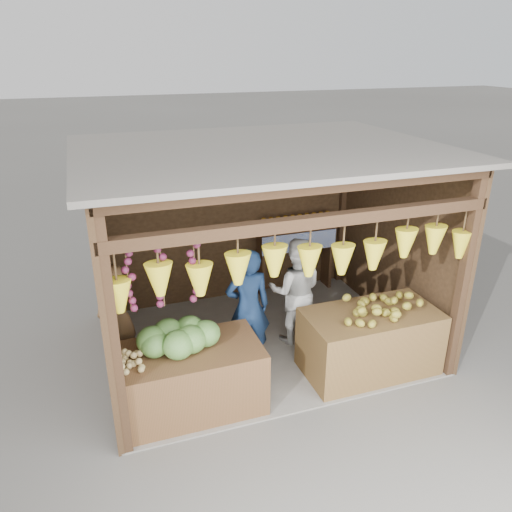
{
  "coord_description": "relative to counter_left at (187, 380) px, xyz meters",
  "views": [
    {
      "loc": [
        -1.99,
        -5.51,
        3.73
      ],
      "look_at": [
        -0.11,
        -0.1,
        1.33
      ],
      "focal_mm": 35.0,
      "sensor_mm": 36.0,
      "label": 1
    }
  ],
  "objects": [
    {
      "name": "woman_standing",
      "position": [
        1.67,
        0.92,
        0.37
      ],
      "size": [
        0.89,
        0.8,
        1.5
      ],
      "primitive_type": "imported",
      "rotation": [
        0.0,
        0.0,
        2.76
      ],
      "color": "silver",
      "rests_on": "ground"
    },
    {
      "name": "counter_right",
      "position": [
        2.26,
        -0.02,
        0.02
      ],
      "size": [
        1.62,
        0.85,
        0.81
      ],
      "primitive_type": "cube",
      "color": "#53391B",
      "rests_on": "ground"
    },
    {
      "name": "ground",
      "position": [
        1.22,
        1.02,
        -0.38
      ],
      "size": [
        80.0,
        80.0,
        0.0
      ],
      "primitive_type": "plane",
      "color": "#514F49",
      "rests_on": "ground"
    },
    {
      "name": "stall_structure",
      "position": [
        1.18,
        0.97,
        1.28
      ],
      "size": [
        4.3,
        3.3,
        2.66
      ],
      "color": "slate",
      "rests_on": "ground"
    },
    {
      "name": "vendor_seated",
      "position": [
        -0.61,
        1.18,
        0.45
      ],
      "size": [
        0.51,
        0.35,
        1.02
      ],
      "primitive_type": "imported",
      "rotation": [
        0.0,
        0.0,
        3.09
      ],
      "color": "brown",
      "rests_on": "stool"
    },
    {
      "name": "melon_pile",
      "position": [
        -0.08,
        0.04,
        0.54
      ],
      "size": [
        1.0,
        0.5,
        0.32
      ],
      "primitive_type": null,
      "color": "#174913",
      "rests_on": "counter_left"
    },
    {
      "name": "counter_left",
      "position": [
        0.0,
        0.0,
        0.0
      ],
      "size": [
        1.62,
        0.85,
        0.76
      ],
      "primitive_type": "cube",
      "color": "#4F351A",
      "rests_on": "ground"
    },
    {
      "name": "back_shelf",
      "position": [
        2.27,
        2.3,
        0.49
      ],
      "size": [
        1.25,
        0.32,
        1.32
      ],
      "color": "#382314",
      "rests_on": "ground"
    },
    {
      "name": "mango_pile",
      "position": [
        2.36,
        -0.05,
        0.54
      ],
      "size": [
        1.4,
        0.64,
        0.22
      ],
      "primitive_type": null,
      "color": "#A86316",
      "rests_on": "counter_right"
    },
    {
      "name": "tanfruit_pile",
      "position": [
        -0.56,
        -0.1,
        0.45
      ],
      "size": [
        0.34,
        0.4,
        0.13
      ],
      "primitive_type": null,
      "color": "olive",
      "rests_on": "counter_left"
    },
    {
      "name": "stool",
      "position": [
        -0.61,
        1.18,
        -0.22
      ],
      "size": [
        0.34,
        0.34,
        0.32
      ],
      "primitive_type": "cube",
      "color": "black",
      "rests_on": "ground"
    },
    {
      "name": "man_standing",
      "position": [
        0.92,
        0.65,
        0.39
      ],
      "size": [
        0.58,
        0.4,
        1.55
      ],
      "primitive_type": "imported",
      "rotation": [
        0.0,
        0.0,
        3.09
      ],
      "color": "#13274A",
      "rests_on": "ground"
    }
  ]
}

